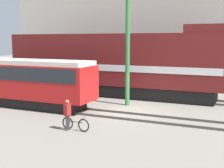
# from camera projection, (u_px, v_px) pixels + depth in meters

# --- Properties ---
(ground_plane) EXTENTS (120.00, 120.00, 0.00)m
(ground_plane) POSITION_uv_depth(u_px,v_px,m) (128.00, 112.00, 20.21)
(ground_plane) COLOR slate
(track_near) EXTENTS (60.00, 1.51, 0.14)m
(track_near) POSITION_uv_depth(u_px,v_px,m) (120.00, 115.00, 18.96)
(track_near) COLOR #47423D
(track_near) RESTS_ON ground
(track_far) EXTENTS (60.00, 1.51, 0.14)m
(track_far) POSITION_uv_depth(u_px,v_px,m) (151.00, 97.00, 24.82)
(track_far) COLOR #47423D
(track_far) RESTS_ON ground
(building_backdrop) EXTENTS (35.22, 6.00, 14.27)m
(building_backdrop) POSITION_uv_depth(u_px,v_px,m) (178.00, 15.00, 31.53)
(building_backdrop) COLOR beige
(building_backdrop) RESTS_ON ground
(freight_locomotive) EXTENTS (18.30, 3.04, 5.70)m
(freight_locomotive) POSITION_uv_depth(u_px,v_px,m) (113.00, 63.00, 25.83)
(freight_locomotive) COLOR black
(freight_locomotive) RESTS_ON ground
(streetcar) EXTENTS (12.75, 2.54, 3.26)m
(streetcar) POSITION_uv_depth(u_px,v_px,m) (11.00, 79.00, 22.13)
(streetcar) COLOR black
(streetcar) RESTS_ON ground
(bicycle) EXTENTS (1.65, 0.44, 0.73)m
(bicycle) POSITION_uv_depth(u_px,v_px,m) (76.00, 124.00, 15.96)
(bicycle) COLOR black
(bicycle) RESTS_ON ground
(person) EXTENTS (0.24, 0.37, 1.59)m
(person) POSITION_uv_depth(u_px,v_px,m) (67.00, 112.00, 15.92)
(person) COLOR #333333
(person) RESTS_ON ground
(utility_pole_left) EXTENTS (0.31, 0.31, 8.04)m
(utility_pole_left) POSITION_uv_depth(u_px,v_px,m) (128.00, 48.00, 21.66)
(utility_pole_left) COLOR #2D7238
(utility_pole_left) RESTS_ON ground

